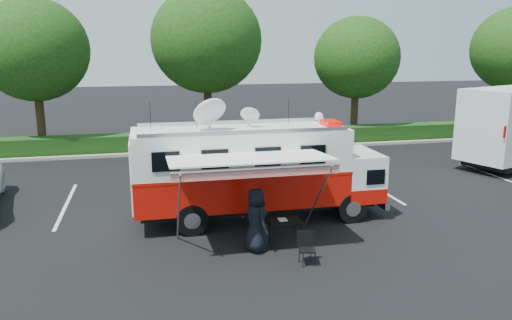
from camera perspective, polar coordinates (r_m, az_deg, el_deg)
The scene contains 9 objects.
ground_plane at distance 16.73m, azimuth 0.38°, elevation -6.73°, with size 120.00×120.00×0.00m, color black.
back_border at distance 28.66m, azimuth -3.30°, elevation 11.61°, with size 60.00×6.14×8.87m.
stall_lines at distance 19.44m, azimuth -3.07°, elevation -3.93°, with size 24.12×5.50×0.01m.
command_truck at distance 16.23m, azimuth 0.14°, elevation -1.14°, with size 8.19×2.25×3.93m.
awning at distance 13.66m, azimuth -0.67°, elevation -0.19°, with size 4.47×2.33×2.70m.
person at distance 14.25m, azimuth -0.01°, elevation -10.32°, with size 0.89×0.58×1.82m, color black.
folding_table at distance 14.35m, azimuth 3.30°, elevation -7.04°, with size 0.92×0.65×0.78m.
folding_chair at distance 13.37m, azimuth 5.74°, elevation -9.64°, with size 0.48×0.51×0.86m.
trash_bin at distance 14.47m, azimuth 0.45°, elevation -8.32°, with size 0.50×0.50×0.76m.
Camera 1 is at (-3.58, -15.36, 5.60)m, focal length 35.00 mm.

